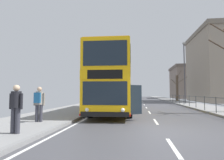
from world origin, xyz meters
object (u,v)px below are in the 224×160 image
(background_building_00, at_px, (222,66))
(pedestrian_with_backpack, at_px, (39,101))
(bare_tree_far_00, at_px, (177,87))
(street_lamp_far_side, at_px, (184,68))
(background_building_01, at_px, (192,82))
(double_decker_bus_main, at_px, (114,82))
(pedestrian_companion, at_px, (16,106))

(background_building_00, bearing_deg, pedestrian_with_backpack, -126.45)
(bare_tree_far_00, xyz_separation_m, background_building_00, (7.38, -0.42, 3.57))
(street_lamp_far_side, bearing_deg, pedestrian_with_backpack, -122.09)
(street_lamp_far_side, xyz_separation_m, background_building_01, (9.06, 29.05, -0.34))
(double_decker_bus_main, xyz_separation_m, background_building_01, (17.17, 40.46, 2.15))
(pedestrian_with_backpack, bearing_deg, double_decker_bus_main, 64.75)
(background_building_00, bearing_deg, double_decker_bus_main, -129.39)
(double_decker_bus_main, xyz_separation_m, street_lamp_far_side, (8.11, 11.41, 2.49))
(pedestrian_with_backpack, bearing_deg, bare_tree_far_00, 65.86)
(background_building_00, relative_size, background_building_01, 1.16)
(pedestrian_companion, relative_size, bare_tree_far_00, 0.30)
(pedestrian_with_backpack, relative_size, pedestrian_companion, 1.01)
(double_decker_bus_main, height_order, street_lamp_far_side, street_lamp_far_side)
(pedestrian_with_backpack, xyz_separation_m, bare_tree_far_00, (11.87, 26.48, 1.41))
(street_lamp_far_side, bearing_deg, background_building_01, 72.67)
(double_decker_bus_main, bearing_deg, background_building_00, 50.61)
(pedestrian_companion, relative_size, background_building_01, 0.14)
(street_lamp_far_side, distance_m, bare_tree_far_00, 9.25)
(street_lamp_far_side, height_order, bare_tree_far_00, street_lamp_far_side)
(bare_tree_far_00, bearing_deg, pedestrian_with_backpack, -114.14)
(background_building_01, bearing_deg, bare_tree_far_00, -112.18)
(pedestrian_companion, height_order, background_building_00, background_building_00)
(pedestrian_with_backpack, height_order, pedestrian_companion, pedestrian_with_backpack)
(pedestrian_with_backpack, xyz_separation_m, street_lamp_far_side, (11.01, 17.56, 3.72))
(double_decker_bus_main, bearing_deg, street_lamp_far_side, 54.60)
(double_decker_bus_main, height_order, pedestrian_with_backpack, double_decker_bus_main)
(bare_tree_far_00, bearing_deg, double_decker_bus_main, -113.80)
(street_lamp_far_side, relative_size, bare_tree_far_00, 1.50)
(pedestrian_with_backpack, relative_size, bare_tree_far_00, 0.31)
(double_decker_bus_main, relative_size, pedestrian_companion, 6.60)
(pedestrian_companion, bearing_deg, background_building_01, 68.30)
(background_building_00, bearing_deg, background_building_01, 87.69)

